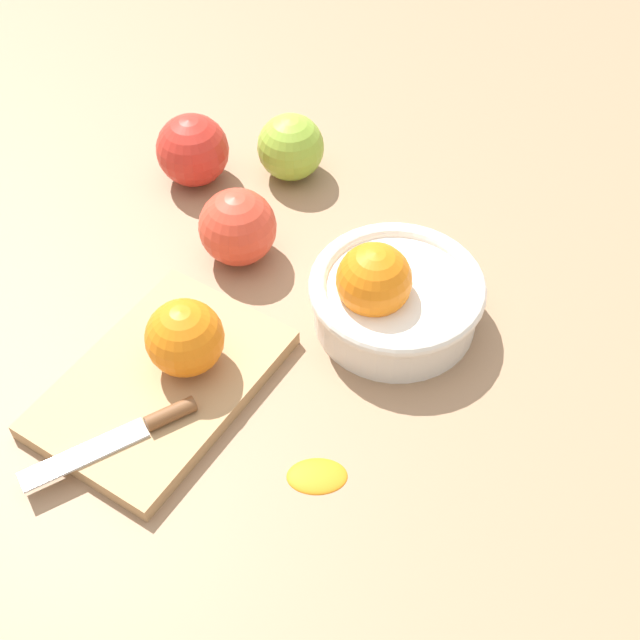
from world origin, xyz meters
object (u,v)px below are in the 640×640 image
object	(u,v)px
orange_on_board	(182,336)
bowl	(392,295)
apple_front_left	(291,147)
apple_front_left_3	(238,227)
apple_front_left_2	(193,150)
cutting_board	(162,383)
knife	(135,431)

from	to	relation	value
orange_on_board	bowl	bearing A→B (deg)	146.50
apple_front_left	apple_front_left_3	world-z (taller)	apple_front_left_3
apple_front_left_2	apple_front_left_3	xyz separation A→B (m)	(0.06, 0.12, -0.00)
cutting_board	orange_on_board	world-z (taller)	orange_on_board
bowl	knife	bearing A→B (deg)	-19.35
apple_front_left_2	apple_front_left_3	distance (m)	0.13
knife	apple_front_left	xyz separation A→B (m)	(-0.36, -0.13, 0.02)
apple_front_left	knife	bearing A→B (deg)	19.40
cutting_board	apple_front_left_3	size ratio (longest dim) A/B	2.83
knife	apple_front_left	world-z (taller)	apple_front_left
orange_on_board	apple_front_left	xyz separation A→B (m)	(-0.28, -0.11, -0.01)
knife	apple_front_left_2	bearing A→B (deg)	-144.46
bowl	apple_front_left	world-z (taller)	bowl
knife	bowl	bearing A→B (deg)	160.65
bowl	orange_on_board	bearing A→B (deg)	-33.50
apple_front_left	apple_front_left_2	distance (m)	0.11
knife	apple_front_left_3	size ratio (longest dim) A/B	1.90
apple_front_left	apple_front_left_2	bearing A→B (deg)	-46.97
cutting_board	knife	bearing A→B (deg)	25.79
bowl	cutting_board	size ratio (longest dim) A/B	0.75
apple_front_left	bowl	bearing A→B (deg)	62.81
bowl	apple_front_left_2	xyz separation A→B (m)	(-0.04, -0.29, 0.00)
apple_front_left	apple_front_left_3	xyz separation A→B (m)	(0.13, 0.04, 0.00)
bowl	apple_front_left	bearing A→B (deg)	-117.19
bowl	apple_front_left_2	distance (m)	0.30
orange_on_board	apple_front_left	bearing A→B (deg)	-159.22
cutting_board	apple_front_left_3	distance (m)	0.18
cutting_board	apple_front_left_3	xyz separation A→B (m)	(-0.17, -0.06, 0.03)
cutting_board	orange_on_board	xyz separation A→B (m)	(-0.03, 0.00, 0.04)
bowl	knife	world-z (taller)	bowl
cutting_board	apple_front_left_2	xyz separation A→B (m)	(-0.23, -0.18, 0.03)
cutting_board	apple_front_left_2	distance (m)	0.30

